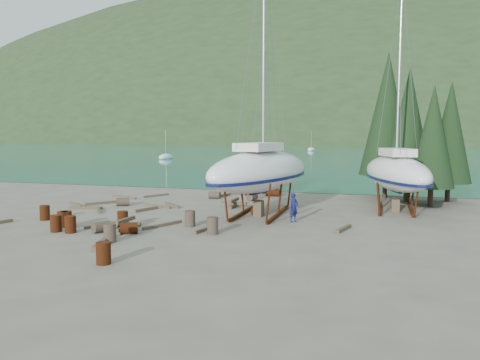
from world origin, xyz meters
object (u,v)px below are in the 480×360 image
(worker, at_px, (294,208))
(large_sailboat_near, at_px, (261,171))
(large_sailboat_far, at_px, (396,173))
(small_sailboat_shore, at_px, (262,169))

(worker, bearing_deg, large_sailboat_near, 87.85)
(large_sailboat_far, relative_size, small_sailboat_shore, 1.23)
(large_sailboat_near, relative_size, worker, 10.26)
(large_sailboat_near, distance_m, small_sailboat_shore, 10.87)
(large_sailboat_near, height_order, small_sailboat_shore, large_sailboat_near)
(small_sailboat_shore, xyz_separation_m, worker, (4.87, -12.33, -1.23))
(large_sailboat_far, bearing_deg, worker, -150.78)
(large_sailboat_near, xyz_separation_m, worker, (2.41, -1.78, -1.96))
(small_sailboat_shore, distance_m, worker, 13.32)
(small_sailboat_shore, relative_size, worker, 7.42)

